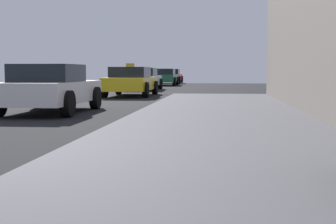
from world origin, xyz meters
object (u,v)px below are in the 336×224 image
car_white (50,88)px  car_silver (143,79)px  car_yellow (131,81)px  car_red (170,76)px  car_green (164,77)px

car_white → car_silver: same height
car_yellow → car_red: 22.64m
car_white → car_yellow: size_ratio=0.91×
car_yellow → car_red: size_ratio=1.03×
car_red → car_green: bearing=-88.4°
car_yellow → car_silver: car_yellow is taller
car_silver → car_red: bearing=90.0°
car_white → car_green: (0.14, 25.21, 0.00)m
car_yellow → car_silver: size_ratio=1.04×
car_white → car_red: (-0.04, 31.56, 0.00)m
car_white → car_silver: (-0.05, 15.97, 0.00)m
car_white → car_yellow: bearing=86.6°
car_silver → car_yellow: bearing=-85.2°
car_green → car_red: 6.35m
car_green → car_red: (-0.18, 6.35, 0.00)m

